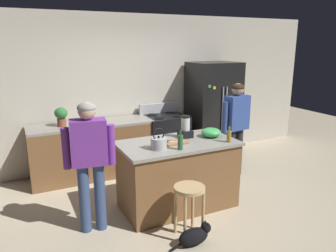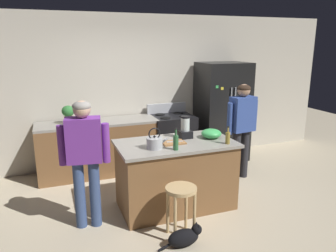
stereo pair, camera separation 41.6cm
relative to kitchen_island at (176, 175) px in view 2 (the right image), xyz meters
The scene contains 18 objects.
ground_plane 0.46m from the kitchen_island, ahead, with size 14.00×14.00×0.00m, color beige.
back_wall 2.14m from the kitchen_island, 90.00° to the left, with size 8.00×0.10×2.70m, color beige.
kitchen_island is the anchor object (origin of this frame).
back_counter_run 1.74m from the kitchen_island, 117.30° to the left, with size 2.00×0.64×0.92m.
refrigerator 2.20m from the kitchen_island, 44.13° to the left, with size 0.90×0.73×1.85m.
stove_range 1.61m from the kitchen_island, 70.84° to the left, with size 0.76×0.65×1.10m.
person_by_island_left 1.29m from the kitchen_island, behind, with size 0.60×0.28×1.57m.
person_by_sink_right 1.54m from the kitchen_island, 21.50° to the left, with size 0.60×0.27×1.57m.
bar_stool 0.74m from the kitchen_island, 107.05° to the right, with size 0.36×0.36×0.62m.
cat 0.99m from the kitchen_island, 105.29° to the right, with size 0.52×0.18×0.26m.
potted_plant 2.09m from the kitchen_island, 129.03° to the left, with size 0.20×0.20×0.30m.
blender_appliance 0.64m from the kitchen_island, 37.84° to the left, with size 0.17×0.17×0.31m.
bottle_vinegar 0.87m from the kitchen_island, 26.10° to the right, with size 0.06×0.06×0.24m.
bottle_olive_oil 0.64m from the kitchen_island, 112.13° to the right, with size 0.07×0.07×0.28m.
mixing_bowl 0.75m from the kitchen_island, ahead, with size 0.28×0.28×0.12m, color #3FB259.
tea_kettle 0.66m from the kitchen_island, 156.50° to the right, with size 0.28×0.20×0.27m.
cutting_board 0.47m from the kitchen_island, 144.21° to the right, with size 0.30×0.20×0.02m, color #9E6B3D.
chef_knife 0.48m from the kitchen_island, 129.40° to the right, with size 0.22×0.03×0.01m, color #B7BABF.
Camera 2 is at (-1.53, -3.80, 2.20)m, focal length 34.63 mm.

